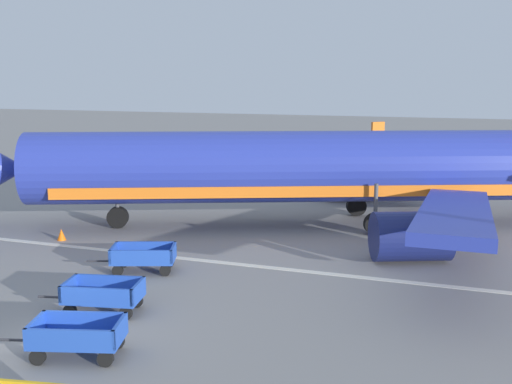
% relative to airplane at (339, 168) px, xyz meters
% --- Properties ---
extents(ground_plane, '(220.00, 220.00, 0.00)m').
position_rel_airplane_xyz_m(ground_plane, '(-4.76, -17.28, -3.05)').
color(ground_plane, gray).
extents(apron_stripe, '(120.00, 0.36, 0.01)m').
position_rel_airplane_xyz_m(apron_stripe, '(-4.76, -8.27, -3.05)').
color(apron_stripe, silver).
rests_on(apron_stripe, ground).
extents(airplane, '(36.06, 29.43, 11.34)m').
position_rel_airplane_xyz_m(airplane, '(0.00, 0.00, 0.00)').
color(airplane, '#28389E').
rests_on(airplane, ground).
extents(baggage_cart_third_in_row, '(3.62, 2.04, 1.07)m').
position_rel_airplane_xyz_m(baggage_cart_third_in_row, '(-3.62, -17.83, -2.45)').
color(baggage_cart_third_in_row, '#234CB2').
rests_on(baggage_cart_third_in_row, ground).
extents(baggage_cart_fourth_in_row, '(3.63, 1.89, 1.07)m').
position_rel_airplane_xyz_m(baggage_cart_fourth_in_row, '(-4.80, -14.73, -2.45)').
color(baggage_cart_fourth_in_row, '#234CB2').
rests_on(baggage_cart_fourth_in_row, ground).
extents(baggage_cart_far_end, '(3.59, 2.16, 1.07)m').
position_rel_airplane_xyz_m(baggage_cart_far_end, '(-5.73, -10.44, -2.45)').
color(baggage_cart_far_end, '#234CB2').
rests_on(baggage_cart_far_end, ground).
extents(traffic_cone_near_plane, '(0.42, 0.42, 0.56)m').
position_rel_airplane_xyz_m(traffic_cone_near_plane, '(-11.89, -7.45, -2.77)').
color(traffic_cone_near_plane, orange).
rests_on(traffic_cone_near_plane, ground).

